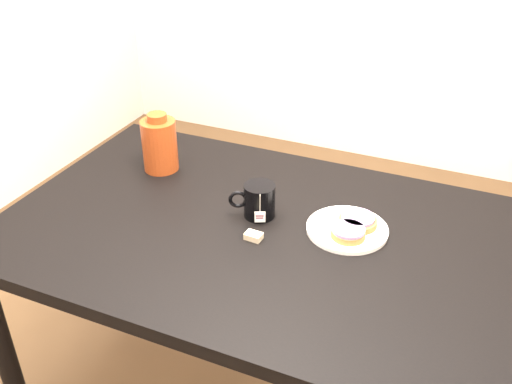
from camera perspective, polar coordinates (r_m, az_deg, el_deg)
table at (r=1.63m, az=-0.03°, el=-5.92°), size 1.40×0.90×0.75m
plate at (r=1.57m, az=9.10°, el=-3.63°), size 0.22×0.22×0.02m
bagel_back at (r=1.58m, az=10.14°, el=-2.83°), size 0.11×0.11×0.03m
bagel_front at (r=1.53m, az=9.21°, el=-3.99°), size 0.11×0.11×0.03m
mug at (r=1.60m, az=0.27°, el=-0.84°), size 0.14×0.12×0.10m
teabag_pouch at (r=1.52m, az=-0.24°, el=-4.43°), size 0.05×0.04×0.02m
bagel_package at (r=1.85m, az=-9.62°, el=4.74°), size 0.13×0.13×0.19m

